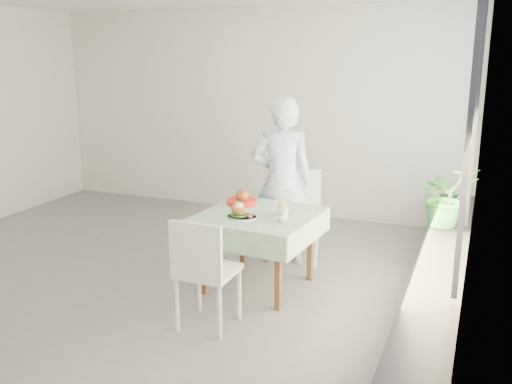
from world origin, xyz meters
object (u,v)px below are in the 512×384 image
at_px(chair_near, 208,293).
at_px(cafe_table, 259,242).
at_px(chair_far, 298,233).
at_px(diner, 282,181).
at_px(potted_plant, 446,196).
at_px(main_dish, 240,213).
at_px(juice_cup_orange, 283,209).

bearing_deg(chair_near, cafe_table, 84.03).
distance_m(chair_far, diner, 0.62).
xyz_separation_m(chair_far, potted_plant, (1.49, 0.21, 0.51)).
bearing_deg(cafe_table, diner, 92.91).
height_order(chair_far, diner, diner).
relative_size(chair_near, main_dish, 3.36).
relative_size(main_dish, potted_plant, 0.45).
height_order(main_dish, juice_cup_orange, juice_cup_orange).
bearing_deg(cafe_table, potted_plant, 33.23).
height_order(juice_cup_orange, potted_plant, potted_plant).
bearing_deg(chair_near, chair_far, 82.95).
distance_m(cafe_table, juice_cup_orange, 0.42).
distance_m(chair_near, diner, 1.76).
bearing_deg(main_dish, diner, 85.67).
bearing_deg(chair_far, juice_cup_orange, -82.28).
height_order(chair_far, chair_near, chair_far).
xyz_separation_m(cafe_table, chair_far, (0.12, 0.84, -0.16)).
xyz_separation_m(chair_near, diner, (0.06, 1.66, 0.60)).
bearing_deg(potted_plant, diner, -169.49).
relative_size(diner, potted_plant, 2.84).
bearing_deg(cafe_table, juice_cup_orange, 4.99).
bearing_deg(potted_plant, chair_far, -171.91).
height_order(diner, potted_plant, diner).
distance_m(chair_near, juice_cup_orange, 1.11).
distance_m(cafe_table, chair_far, 0.87).
bearing_deg(juice_cup_orange, diner, 110.44).
distance_m(cafe_table, diner, 0.87).
height_order(chair_near, diner, diner).
distance_m(diner, potted_plant, 1.68).
height_order(chair_near, potted_plant, potted_plant).
xyz_separation_m(diner, potted_plant, (1.65, 0.31, -0.08)).
height_order(cafe_table, juice_cup_orange, juice_cup_orange).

